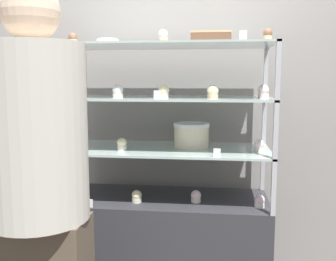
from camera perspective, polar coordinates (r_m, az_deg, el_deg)
back_wall at (r=2.58m, az=1.04°, el=6.27°), size 8.00×0.05×2.60m
display_base at (r=2.42m, az=0.00°, el=-17.34°), size 1.14×0.49×0.68m
display_riser_lower at (r=2.24m, az=0.00°, el=-3.05°), size 1.14×0.49×0.29m
display_riser_middle at (r=2.20m, az=0.00°, el=4.38°), size 1.14×0.49×0.29m
display_riser_upper at (r=2.20m, az=0.00°, el=11.93°), size 1.14×0.49×0.29m
layer_cake_centerpiece at (r=2.26m, az=3.41°, el=-0.65°), size 0.21×0.21×0.14m
sheet_cake_frosted at (r=2.21m, az=6.26°, el=13.21°), size 0.22×0.14×0.07m
cupcake_0 at (r=2.38m, az=-12.99°, el=-8.53°), size 0.06×0.06×0.07m
cupcake_1 at (r=2.22m, az=-4.56°, el=-9.54°), size 0.06×0.06×0.07m
cupcake_2 at (r=2.21m, az=4.07°, el=-9.55°), size 0.06×0.06×0.07m
cupcake_3 at (r=2.18m, az=13.14°, el=-9.99°), size 0.06×0.06×0.07m
price_tag_0 at (r=2.17m, az=-11.32°, el=-10.32°), size 0.04×0.00×0.04m
cupcake_4 at (r=2.30m, az=-13.00°, el=-1.68°), size 0.05×0.05×0.07m
cupcake_5 at (r=2.18m, az=-6.70°, el=-2.01°), size 0.05×0.05×0.07m
cupcake_6 at (r=2.18m, az=13.05°, el=-2.17°), size 0.05×0.05×0.07m
price_tag_1 at (r=1.99m, az=7.13°, el=-3.24°), size 0.04×0.00×0.04m
cupcake_7 at (r=2.25m, az=-13.66°, el=5.57°), size 0.06×0.06×0.07m
cupcake_8 at (r=2.14m, az=-7.28°, el=5.63°), size 0.06×0.06×0.07m
cupcake_9 at (r=2.10m, az=-0.64°, el=5.65°), size 0.06×0.06×0.07m
cupcake_10 at (r=2.06m, az=6.52°, el=5.57°), size 0.06×0.06×0.07m
cupcake_11 at (r=2.15m, az=13.66°, el=5.49°), size 0.06×0.06×0.07m
price_tag_2 at (r=1.98m, az=-1.57°, el=5.19°), size 0.04×0.00×0.04m
cupcake_12 at (r=2.29m, az=-13.65°, el=12.82°), size 0.05×0.05×0.06m
cupcake_13 at (r=2.08m, az=-0.72°, el=13.58°), size 0.05×0.05×0.06m
cupcake_14 at (r=2.10m, az=14.26°, el=13.30°), size 0.05×0.05×0.06m
price_tag_3 at (r=1.97m, az=10.85°, el=13.48°), size 0.04×0.00×0.04m
donut_glazed at (r=2.26m, az=-8.74°, el=12.64°), size 0.13×0.13×0.03m
customer_figure at (r=1.67m, az=-18.32°, el=-8.10°), size 0.40×0.40×1.72m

